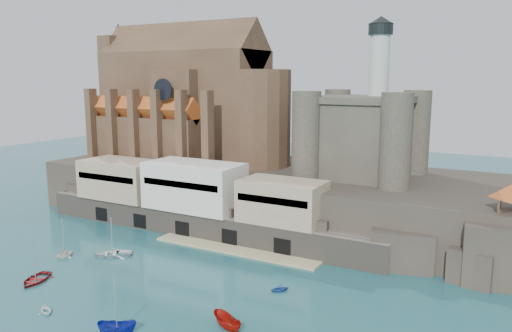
{
  "coord_description": "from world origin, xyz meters",
  "views": [
    {
      "loc": [
        43.45,
        -49.43,
        28.31
      ],
      "look_at": [
        -1.75,
        32.0,
        11.81
      ],
      "focal_mm": 35.0,
      "sensor_mm": 36.0,
      "label": 1
    }
  ],
  "objects_px": {
    "castle_keep": "(363,132)",
    "boat_2": "(117,332)",
    "church": "(190,106)",
    "boat_1": "(46,312)",
    "boat_0": "(36,281)"
  },
  "relations": [
    {
      "from": "castle_keep",
      "to": "boat_2",
      "type": "height_order",
      "value": "castle_keep"
    },
    {
      "from": "church",
      "to": "boat_1",
      "type": "xyz_separation_m",
      "value": [
        17.45,
        -53.97,
        -22.13
      ]
    },
    {
      "from": "boat_1",
      "to": "boat_2",
      "type": "height_order",
      "value": "boat_2"
    },
    {
      "from": "church",
      "to": "boat_1",
      "type": "height_order",
      "value": "church"
    },
    {
      "from": "church",
      "to": "boat_2",
      "type": "bearing_deg",
      "value": -61.81
    },
    {
      "from": "church",
      "to": "castle_keep",
      "type": "xyz_separation_m",
      "value": [
        40.21,
        -0.78,
        -3.81
      ]
    },
    {
      "from": "boat_0",
      "to": "boat_1",
      "type": "height_order",
      "value": "boat_0"
    },
    {
      "from": "boat_1",
      "to": "church",
      "type": "bearing_deg",
      "value": 41.76
    },
    {
      "from": "boat_1",
      "to": "boat_2",
      "type": "relative_size",
      "value": 0.58
    },
    {
      "from": "boat_0",
      "to": "boat_2",
      "type": "distance_m",
      "value": 21.09
    },
    {
      "from": "boat_2",
      "to": "boat_0",
      "type": "bearing_deg",
      "value": 50.13
    },
    {
      "from": "church",
      "to": "boat_2",
      "type": "height_order",
      "value": "church"
    },
    {
      "from": "boat_2",
      "to": "castle_keep",
      "type": "bearing_deg",
      "value": -38.46
    },
    {
      "from": "boat_1",
      "to": "castle_keep",
      "type": "bearing_deg",
      "value": 0.68
    },
    {
      "from": "boat_1",
      "to": "boat_2",
      "type": "xyz_separation_m",
      "value": [
        11.15,
        0.61,
        0.0
      ]
    }
  ]
}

